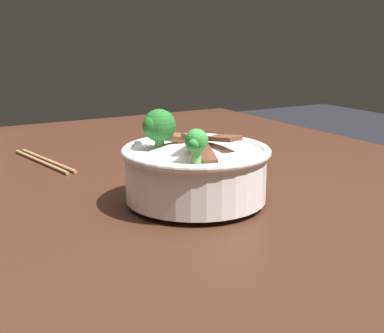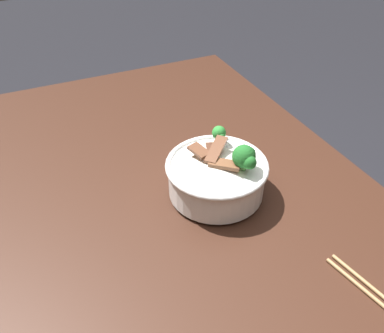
{
  "view_description": "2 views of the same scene",
  "coord_description": "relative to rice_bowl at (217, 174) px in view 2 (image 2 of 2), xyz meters",
  "views": [
    {
      "loc": [
        -0.7,
        0.48,
        1.05
      ],
      "look_at": [
        -0.1,
        0.14,
        0.87
      ],
      "focal_mm": 49.57,
      "sensor_mm": 36.0,
      "label": 1
    },
    {
      "loc": [
        0.51,
        -0.21,
        1.39
      ],
      "look_at": [
        -0.1,
        0.07,
        0.85
      ],
      "focal_mm": 37.12,
      "sensor_mm": 36.0,
      "label": 2
    }
  ],
  "objects": [
    {
      "name": "dining_table",
      "position": [
        0.06,
        -0.11,
        -0.15
      ],
      "size": [
        1.49,
        0.92,
        0.8
      ],
      "color": "#381E14",
      "rests_on": "ground"
    },
    {
      "name": "rice_bowl",
      "position": [
        0.0,
        0.0,
        0.0
      ],
      "size": [
        0.22,
        0.22,
        0.14
      ],
      "color": "white",
      "rests_on": "dining_table"
    },
    {
      "name": "chopsticks_pair",
      "position": [
        0.36,
        0.13,
        -0.05
      ],
      "size": [
        0.22,
        0.06,
        0.01
      ],
      "color": "#9E7A4C",
      "rests_on": "dining_table"
    }
  ]
}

